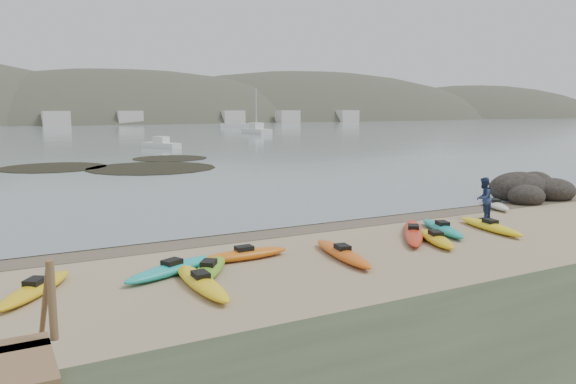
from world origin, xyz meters
TOP-DOWN VIEW (x-y plane):
  - ground at (0.00, 0.00)m, footprint 600.00×600.00m
  - wet_sand at (0.00, -0.30)m, footprint 60.00×60.00m
  - water at (0.00, 300.00)m, footprint 1200.00×1200.00m
  - kayaks at (-0.06, -4.12)m, footprint 23.25×8.31m
  - person_east at (8.60, -2.42)m, footprint 1.10×0.99m
  - rock_cluster at (15.33, 0.46)m, footprint 5.27×3.87m
  - kelp_mats at (-0.35, 28.40)m, footprint 18.75×16.57m
  - moored_boats at (6.79, 81.95)m, footprint 88.29×67.41m
  - far_hills at (39.38, 193.97)m, footprint 550.00×135.00m
  - far_town at (6.00, 145.00)m, footprint 199.00×5.00m

SIDE VIEW (x-z plane):
  - far_hills at x=39.38m, z-range -55.93..24.07m
  - ground at x=0.00m, z-range 0.00..0.00m
  - wet_sand at x=0.00m, z-range 0.00..0.00m
  - water at x=0.00m, z-range 0.01..0.01m
  - kelp_mats at x=-0.35m, z-range 0.01..0.05m
  - kayaks at x=-0.06m, z-range 0.00..0.34m
  - rock_cluster at x=15.33m, z-range -0.65..1.12m
  - moored_boats at x=6.79m, z-range -0.06..1.15m
  - person_east at x=8.60m, z-range 0.00..1.86m
  - far_town at x=6.00m, z-range 0.00..4.00m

